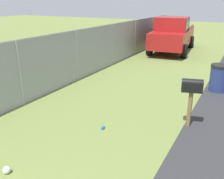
# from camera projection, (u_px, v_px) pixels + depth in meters

# --- Properties ---
(mailbox) EXTENTS (0.32, 0.52, 1.25)m
(mailbox) POSITION_uv_depth(u_px,v_px,m) (192.00, 89.00, 5.99)
(mailbox) COLOR brown
(mailbox) RESTS_ON ground
(pickup_truck) EXTENTS (5.45, 2.58, 2.09)m
(pickup_truck) POSITION_uv_depth(u_px,v_px,m) (172.00, 33.00, 15.02)
(pickup_truck) COLOR maroon
(pickup_truck) RESTS_ON ground
(trash_bin) EXTENTS (0.63, 0.63, 0.94)m
(trash_bin) POSITION_uv_depth(u_px,v_px,m) (219.00, 78.00, 8.62)
(trash_bin) COLOR navy
(trash_bin) RESTS_ON ground
(fence_section) EXTENTS (19.73, 0.07, 1.96)m
(fence_section) POSITION_uv_depth(u_px,v_px,m) (96.00, 48.00, 10.75)
(fence_section) COLOR #9EA3A8
(fence_section) RESTS_ON ground
(litter_can_far_scatter) EXTENTS (0.13, 0.09, 0.07)m
(litter_can_far_scatter) POSITION_uv_depth(u_px,v_px,m) (103.00, 128.00, 6.17)
(litter_can_far_scatter) COLOR blue
(litter_can_far_scatter) RESTS_ON ground
(litter_bag_midfield_a) EXTENTS (0.14, 0.14, 0.14)m
(litter_bag_midfield_a) POSITION_uv_depth(u_px,v_px,m) (7.00, 170.00, 4.58)
(litter_bag_midfield_a) COLOR silver
(litter_bag_midfield_a) RESTS_ON ground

